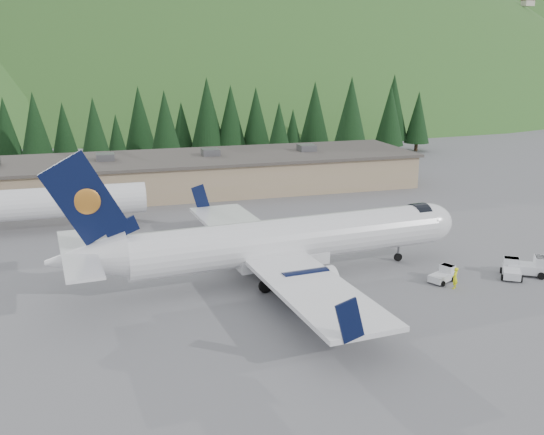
{
  "coord_description": "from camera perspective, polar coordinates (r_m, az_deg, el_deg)",
  "views": [
    {
      "loc": [
        -16.34,
        -49.41,
        19.75
      ],
      "look_at": [
        0.0,
        6.0,
        4.0
      ],
      "focal_mm": 40.0,
      "sensor_mm": 36.0,
      "label": 1
    }
  ],
  "objects": [
    {
      "name": "ramp_worker",
      "position": [
        54.86,
        16.84,
        -5.47
      ],
      "size": [
        0.82,
        0.81,
        1.91
      ],
      "primitive_type": "imported",
      "rotation": [
        0.0,
        0.0,
        3.89
      ],
      "color": "#F4FF13",
      "rests_on": "ground"
    },
    {
      "name": "baggage_tug_b",
      "position": [
        60.48,
        23.18,
        -4.27
      ],
      "size": [
        3.83,
        3.33,
        1.84
      ],
      "rotation": [
        0.0,
        0.0,
        -0.56
      ],
      "color": "silver",
      "rests_on": "ground"
    },
    {
      "name": "ground",
      "position": [
        55.66,
        1.76,
        -5.54
      ],
      "size": [
        600.0,
        600.0,
        0.0
      ],
      "primitive_type": "plane",
      "color": "slate"
    },
    {
      "name": "tree_line",
      "position": [
        112.81,
        -8.58,
        8.88
      ],
      "size": [
        113.11,
        19.36,
        14.37
      ],
      "color": "black",
      "rests_on": "ground"
    },
    {
      "name": "hills",
      "position": [
        285.15,
        -1.17,
        -5.83
      ],
      "size": [
        614.0,
        330.0,
        300.0
      ],
      "color": "#2D4C1E",
      "rests_on": "ground"
    },
    {
      "name": "baggage_tug_a",
      "position": [
        56.37,
        15.83,
        -5.2
      ],
      "size": [
        2.87,
        2.37,
        1.37
      ],
      "rotation": [
        0.0,
        0.0,
        0.46
      ],
      "color": "silver",
      "rests_on": "ground"
    },
    {
      "name": "terminal_building",
      "position": [
        89.79,
        -8.9,
        4.07
      ],
      "size": [
        71.0,
        17.0,
        6.1
      ],
      "color": "#9E8A63",
      "rests_on": "ground"
    },
    {
      "name": "second_airliner",
      "position": [
        73.77,
        -22.67,
        1.19
      ],
      "size": [
        27.5,
        11.0,
        10.05
      ],
      "color": "white",
      "rests_on": "ground"
    },
    {
      "name": "baggage_tug_c",
      "position": [
        59.48,
        21.6,
        -4.54
      ],
      "size": [
        2.88,
        3.26,
        1.57
      ],
      "rotation": [
        0.0,
        0.0,
        0.98
      ],
      "color": "silver",
      "rests_on": "ground"
    },
    {
      "name": "airliner",
      "position": [
        54.14,
        0.7,
        -2.36
      ],
      "size": [
        38.16,
        35.84,
        12.66
      ],
      "rotation": [
        0.0,
        0.0,
        0.09
      ],
      "color": "white",
      "rests_on": "ground"
    }
  ]
}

